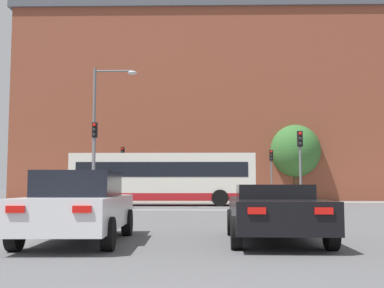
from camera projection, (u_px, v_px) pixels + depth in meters
name	position (u px, v px, depth m)	size (l,w,h in m)	color
stop_line_strip	(194.00, 210.00, 24.36)	(8.67, 0.30, 0.01)	silver
far_pavement	(196.00, 202.00, 36.31)	(69.64, 2.50, 0.01)	gray
brick_civic_building	(220.00, 101.00, 46.25)	(36.69, 12.43, 20.21)	brown
car_saloon_left	(79.00, 206.00, 10.46)	(2.07, 4.71, 1.53)	silver
car_roadster_right	(275.00, 211.00, 10.57)	(2.12, 4.47, 1.25)	black
bus_crossing_lead	(163.00, 178.00, 30.15)	(11.33, 2.76, 3.21)	silver
traffic_light_near_left	(94.00, 151.00, 25.22)	(0.26, 0.31, 4.56)	slate
traffic_light_far_right	(271.00, 167.00, 35.73)	(0.26, 0.31, 3.90)	slate
traffic_light_far_left	(122.00, 165.00, 35.96)	(0.26, 0.31, 4.13)	slate
traffic_light_near_right	(300.00, 157.00, 24.45)	(0.26, 0.31, 4.02)	slate
street_lamp_junction	(101.00, 122.00, 26.36)	(2.41, 0.36, 7.71)	slate
pedestrian_waiting	(212.00, 190.00, 37.12)	(0.31, 0.44, 1.57)	#333851
tree_by_building	(295.00, 151.00, 39.70)	(4.11, 4.11, 6.27)	#4C3823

